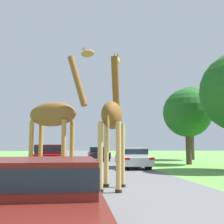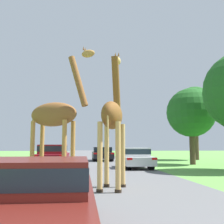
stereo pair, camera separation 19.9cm
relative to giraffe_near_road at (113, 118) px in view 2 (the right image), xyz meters
The scene contains 9 objects.
road 21.19m from the giraffe_near_road, 91.98° to the left, with size 8.37×120.00×0.00m.
giraffe_near_road is the anchor object (origin of this frame).
giraffe_companion 2.66m from the giraffe_near_road, 143.16° to the left, with size 2.76×1.85×5.31m.
car_lead_maroon 5.80m from the giraffe_near_road, 108.62° to the right, with size 1.83×4.46×1.26m.
car_queue_right 9.26m from the giraffe_near_road, 74.49° to the left, with size 1.81×4.26×1.33m.
car_queue_left 18.31m from the giraffe_near_road, 87.25° to the left, with size 1.91×4.58×1.32m.
car_far_ahead 8.97m from the giraffe_near_road, 109.13° to the left, with size 1.83×4.74×1.52m.
tree_right_cluster 21.83m from the giraffe_near_road, 60.18° to the left, with size 4.38×4.38×7.71m.
tree_mid_field 14.01m from the giraffe_near_road, 57.31° to the left, with size 3.89×3.89×6.04m.
Camera 2 is at (-0.28, -0.72, 1.45)m, focal length 45.00 mm.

